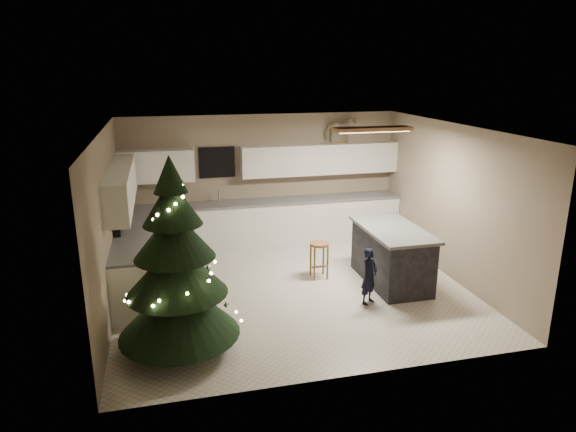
# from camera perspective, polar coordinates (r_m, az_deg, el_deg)

# --- Properties ---
(ground_plane) EXTENTS (5.50, 5.50, 0.00)m
(ground_plane) POSITION_cam_1_polar(r_m,az_deg,el_deg) (8.42, 0.58, -8.19)
(ground_plane) COLOR beige
(room_shell) EXTENTS (5.52, 5.02, 2.61)m
(room_shell) POSITION_cam_1_polar(r_m,az_deg,el_deg) (7.86, 0.77, 3.52)
(room_shell) COLOR gray
(room_shell) RESTS_ON ground_plane
(cabinetry) EXTENTS (5.50, 3.20, 2.00)m
(cabinetry) POSITION_cam_1_polar(r_m,az_deg,el_deg) (9.52, -7.21, -0.50)
(cabinetry) COLOR silver
(cabinetry) RESTS_ON ground_plane
(island) EXTENTS (0.90, 1.70, 0.95)m
(island) POSITION_cam_1_polar(r_m,az_deg,el_deg) (8.70, 11.43, -4.28)
(island) COLOR black
(island) RESTS_ON ground_plane
(bar_stool) EXTENTS (0.33, 0.33, 0.62)m
(bar_stool) POSITION_cam_1_polar(r_m,az_deg,el_deg) (8.73, 3.48, -3.96)
(bar_stool) COLOR olive
(bar_stool) RESTS_ON ground_plane
(christmas_tree) EXTENTS (1.58, 1.52, 2.52)m
(christmas_tree) POSITION_cam_1_polar(r_m,az_deg,el_deg) (6.48, -12.30, -6.37)
(christmas_tree) COLOR #3F2816
(christmas_tree) RESTS_ON ground_plane
(toddler) EXTENTS (0.38, 0.36, 0.88)m
(toddler) POSITION_cam_1_polar(r_m,az_deg,el_deg) (7.90, 9.01, -6.59)
(toddler) COLOR black
(toddler) RESTS_ON ground_plane
(rocking_horse) EXTENTS (0.62, 0.31, 0.54)m
(rocking_horse) POSITION_cam_1_polar(r_m,az_deg,el_deg) (10.42, 5.88, 9.55)
(rocking_horse) COLOR olive
(rocking_horse) RESTS_ON cabinetry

